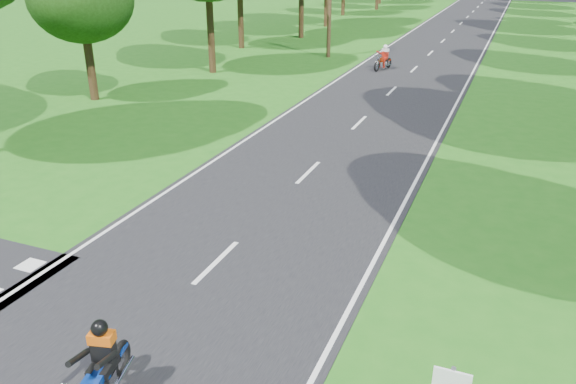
% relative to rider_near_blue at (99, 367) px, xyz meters
% --- Properties ---
extents(ground, '(160.00, 160.00, 0.00)m').
position_rel_rider_near_blue_xyz_m(ground, '(-0.49, 2.45, -0.73)').
color(ground, '#1F5E15').
rests_on(ground, ground).
extents(main_road, '(7.00, 140.00, 0.02)m').
position_rel_rider_near_blue_xyz_m(main_road, '(-0.49, 52.45, -0.72)').
color(main_road, black).
rests_on(main_road, ground).
extents(road_markings, '(7.40, 140.00, 0.01)m').
position_rel_rider_near_blue_xyz_m(road_markings, '(-0.62, 50.58, -0.71)').
color(road_markings, silver).
rests_on(road_markings, main_road).
extents(rider_near_blue, '(0.98, 1.80, 1.42)m').
position_rel_rider_near_blue_xyz_m(rider_near_blue, '(0.00, 0.00, 0.00)').
color(rider_near_blue, navy).
rests_on(rider_near_blue, main_road).
extents(rider_far_red, '(1.00, 1.81, 1.43)m').
position_rel_rider_near_blue_xyz_m(rider_far_red, '(-2.17, 27.59, 0.01)').
color(rider_far_red, '#9E250C').
rests_on(rider_far_red, main_road).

